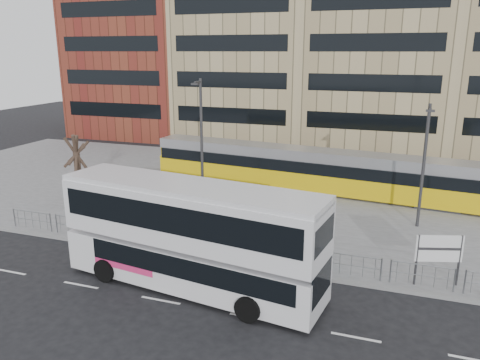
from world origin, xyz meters
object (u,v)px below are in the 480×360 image
(traffic_light_west, at_px, (111,201))
(bare_tree, at_px, (74,132))
(pedestrian, at_px, (130,201))
(lamp_post_west, at_px, (201,137))
(double_decker_bus, at_px, (190,233))
(station_sign, at_px, (439,251))
(lamp_post_east, at_px, (424,161))
(tram, at_px, (317,170))
(ad_panel, at_px, (323,243))

(traffic_light_west, height_order, bare_tree, bare_tree)
(pedestrian, bearing_deg, bare_tree, 57.72)
(lamp_post_west, bearing_deg, traffic_light_west, -109.13)
(double_decker_bus, distance_m, station_sign, 10.75)
(station_sign, bearing_deg, bare_tree, 150.71)
(traffic_light_west, bearing_deg, lamp_post_east, -1.42)
(lamp_post_west, bearing_deg, pedestrian, -128.83)
(tram, relative_size, pedestrian, 13.67)
(lamp_post_west, bearing_deg, ad_panel, -35.00)
(traffic_light_west, bearing_deg, station_sign, -25.84)
(ad_panel, distance_m, traffic_light_west, 11.65)
(tram, relative_size, bare_tree, 3.81)
(lamp_post_west, xyz_separation_m, bare_tree, (-8.18, -2.25, 0.26))
(station_sign, bearing_deg, lamp_post_east, 78.10)
(ad_panel, relative_size, lamp_post_east, 0.22)
(traffic_light_west, distance_m, lamp_post_west, 7.79)
(tram, relative_size, lamp_post_east, 3.63)
(tram, distance_m, traffic_light_west, 15.37)
(double_decker_bus, xyz_separation_m, lamp_post_east, (9.54, 10.67, 1.54))
(tram, xyz_separation_m, ad_panel, (2.42, -11.79, -0.60))
(tram, xyz_separation_m, lamp_post_east, (6.91, -5.34, 2.41))
(tram, height_order, lamp_post_west, lamp_post_west)
(double_decker_bus, height_order, ad_panel, double_decker_bus)
(bare_tree, bearing_deg, traffic_light_west, -39.23)
(station_sign, distance_m, lamp_post_east, 7.65)
(pedestrian, bearing_deg, traffic_light_west, -179.80)
(pedestrian, bearing_deg, lamp_post_west, -52.57)
(pedestrian, xyz_separation_m, bare_tree, (-5.02, 1.68, 3.81))
(ad_panel, bearing_deg, bare_tree, 151.92)
(tram, relative_size, ad_panel, 16.42)
(lamp_post_east, bearing_deg, pedestrian, -166.79)
(double_decker_bus, relative_size, bare_tree, 1.77)
(tram, bearing_deg, station_sign, -52.61)
(ad_panel, distance_m, lamp_post_west, 11.76)
(double_decker_bus, xyz_separation_m, traffic_light_west, (-6.54, 3.69, -0.42))
(ad_panel, relative_size, bare_tree, 0.23)
(tram, bearing_deg, ad_panel, -71.89)
(station_sign, distance_m, traffic_light_west, 16.71)
(station_sign, height_order, lamp_post_east, lamp_post_east)
(double_decker_bus, height_order, station_sign, double_decker_bus)
(double_decker_bus, xyz_separation_m, tram, (2.63, 16.02, -0.87))
(ad_panel, relative_size, traffic_light_west, 0.51)
(station_sign, height_order, bare_tree, bare_tree)
(station_sign, bearing_deg, ad_panel, 154.17)
(traffic_light_west, distance_m, bare_tree, 7.95)
(ad_panel, bearing_deg, pedestrian, 154.03)
(lamp_post_west, xyz_separation_m, lamp_post_east, (13.67, 0.02, -0.56))
(tram, bearing_deg, lamp_post_west, -135.04)
(double_decker_bus, relative_size, station_sign, 5.18)
(double_decker_bus, distance_m, bare_tree, 15.09)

